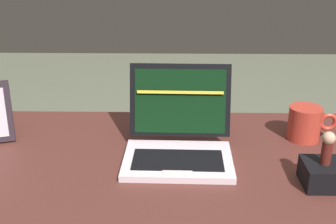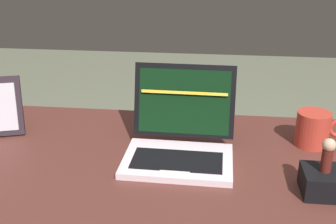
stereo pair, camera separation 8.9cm
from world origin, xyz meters
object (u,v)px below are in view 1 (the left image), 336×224
at_px(laptop_front, 178,140).
at_px(coffee_mug, 305,123).
at_px(figurine_stand, 323,174).
at_px(figurine, 327,146).

xyz_separation_m(laptop_front, coffee_mug, (0.36, 0.11, 0.00)).
distance_m(figurine_stand, coffee_mug, 0.24).
distance_m(laptop_front, coffee_mug, 0.37).
relative_size(laptop_front, coffee_mug, 2.02).
bearing_deg(figurine, coffee_mug, 84.00).
relative_size(laptop_front, figurine, 3.50).
bearing_deg(coffee_mug, figurine_stand, -96.00).
bearing_deg(laptop_front, coffee_mug, 17.12).
xyz_separation_m(laptop_front, figurine, (0.33, -0.13, 0.05)).
height_order(figurine_stand, coffee_mug, coffee_mug).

